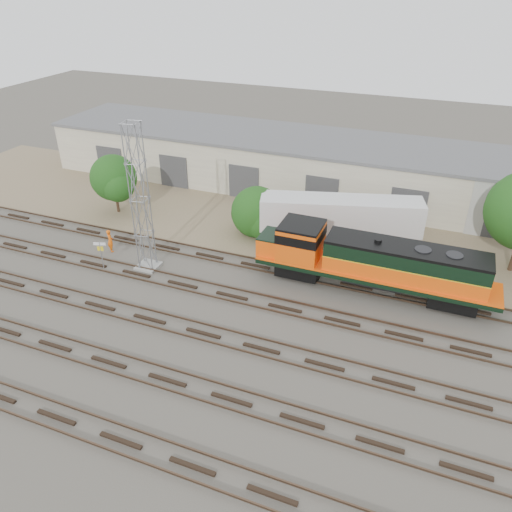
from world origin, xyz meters
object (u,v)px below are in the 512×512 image
at_px(semi_trailer, 344,216).
at_px(locomotive, 371,262).
at_px(signal_tower, 140,202).
at_px(worker, 110,241).

bearing_deg(semi_trailer, locomotive, -77.71).
relative_size(signal_tower, worker, 5.84).
height_order(locomotive, signal_tower, signal_tower).
xyz_separation_m(locomotive, worker, (-20.76, -2.14, -1.38)).
xyz_separation_m(worker, semi_trailer, (17.40, 8.41, 1.58)).
bearing_deg(worker, locomotive, -138.61).
relative_size(locomotive, worker, 8.76).
xyz_separation_m(signal_tower, semi_trailer, (13.18, 9.48, -2.98)).
relative_size(signal_tower, semi_trailer, 0.85).
distance_m(signal_tower, semi_trailer, 16.51).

